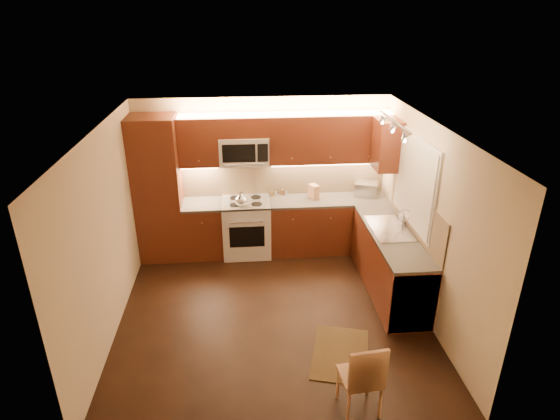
{
  "coord_description": "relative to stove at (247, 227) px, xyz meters",
  "views": [
    {
      "loc": [
        -0.35,
        -5.16,
        3.81
      ],
      "look_at": [
        0.15,
        0.55,
        1.25
      ],
      "focal_mm": 29.88,
      "sensor_mm": 36.0,
      "label": 1
    }
  ],
  "objects": [
    {
      "name": "spice_jar_b",
      "position": [
        0.44,
        0.22,
        0.49
      ],
      "size": [
        0.05,
        0.05,
        0.09
      ],
      "primitive_type": "cylinder",
      "rotation": [
        0.0,
        0.0,
        -0.28
      ],
      "color": "brown",
      "rests_on": "counter_back_right"
    },
    {
      "name": "counter_back_right",
      "position": [
        1.34,
        0.02,
        0.42
      ],
      "size": [
        1.92,
        0.6,
        0.04
      ],
      "primitive_type": "cube",
      "color": "#363331",
      "rests_on": "base_cab_back_right"
    },
    {
      "name": "dining_chair",
      "position": [
        1.05,
        -3.38,
        -0.02
      ],
      "size": [
        0.43,
        0.43,
        0.87
      ],
      "primitive_type": null,
      "rotation": [
        0.0,
        0.0,
        0.11
      ],
      "color": "#A5734A",
      "rests_on": "floor"
    },
    {
      "name": "base_cab_back_left",
      "position": [
        -0.69,
        0.02,
        -0.03
      ],
      "size": [
        0.62,
        0.6,
        0.86
      ],
      "primitive_type": "cube",
      "color": "#4E2210",
      "rests_on": "floor"
    },
    {
      "name": "wall_left",
      "position": [
        -1.7,
        -1.68,
        0.79
      ],
      "size": [
        0.01,
        4.0,
        2.5
      ],
      "primitive_type": "cube",
      "color": "beige",
      "rests_on": "ground"
    },
    {
      "name": "floor",
      "position": [
        0.3,
        -1.68,
        -0.46
      ],
      "size": [
        4.0,
        4.0,
        0.01
      ],
      "primitive_type": "cube",
      "color": "black",
      "rests_on": "ground"
    },
    {
      "name": "window_blinds",
      "position": [
        2.27,
        -1.12,
        1.14
      ],
      "size": [
        0.02,
        1.36,
        1.16
      ],
      "primitive_type": "cube",
      "color": "silver",
      "rests_on": "wall_right"
    },
    {
      "name": "upper_cab_bridge",
      "position": [
        0.0,
        0.15,
        1.63
      ],
      "size": [
        0.76,
        0.35,
        0.31
      ],
      "primitive_type": "cube",
      "color": "#4E2210",
      "rests_on": "wall_back"
    },
    {
      "name": "microwave",
      "position": [
        0.0,
        0.14,
        1.26
      ],
      "size": [
        0.76,
        0.38,
        0.44
      ],
      "primitive_type": null,
      "color": "silver",
      "rests_on": "wall_back"
    },
    {
      "name": "faucet",
      "position": [
        2.18,
        -1.12,
        0.59
      ],
      "size": [
        0.2,
        0.04,
        0.3
      ],
      "primitive_type": null,
      "color": "silver",
      "rests_on": "counter_right"
    },
    {
      "name": "sink",
      "position": [
        2.0,
        -1.12,
        0.52
      ],
      "size": [
        0.52,
        0.86,
        0.15
      ],
      "primitive_type": null,
      "color": "silver",
      "rests_on": "counter_right"
    },
    {
      "name": "window_frame",
      "position": [
        2.29,
        -1.12,
        1.14
      ],
      "size": [
        0.03,
        1.44,
        1.24
      ],
      "primitive_type": "cube",
      "color": "silver",
      "rests_on": "wall_right"
    },
    {
      "name": "upper_cab_right_corner",
      "position": [
        2.12,
        -0.28,
        1.42
      ],
      "size": [
        0.35,
        0.5,
        0.75
      ],
      "primitive_type": "cube",
      "color": "#4E2210",
      "rests_on": "wall_right"
    },
    {
      "name": "spice_jar_d",
      "position": [
        0.61,
        0.26,
        0.49
      ],
      "size": [
        0.06,
        0.06,
        0.1
      ],
      "primitive_type": "cylinder",
      "rotation": [
        0.0,
        0.0,
        0.21
      ],
      "color": "brown",
      "rests_on": "counter_back_right"
    },
    {
      "name": "wall_front",
      "position": [
        0.3,
        -3.67,
        0.79
      ],
      "size": [
        4.0,
        0.01,
        2.5
      ],
      "primitive_type": "cube",
      "color": "beige",
      "rests_on": "ground"
    },
    {
      "name": "upper_cab_back_left",
      "position": [
        -0.69,
        0.15,
        1.42
      ],
      "size": [
        0.62,
        0.35,
        0.75
      ],
      "primitive_type": "cube",
      "color": "#4E2210",
      "rests_on": "wall_back"
    },
    {
      "name": "ceiling",
      "position": [
        0.3,
        -1.68,
        2.04
      ],
      "size": [
        4.0,
        4.0,
        0.01
      ],
      "primitive_type": "cube",
      "color": "beige",
      "rests_on": "ground"
    },
    {
      "name": "backsplash_back",
      "position": [
        0.65,
        0.31,
        0.74
      ],
      "size": [
        3.3,
        0.02,
        0.6
      ],
      "primitive_type": "cube",
      "color": "tan",
      "rests_on": "wall_back"
    },
    {
      "name": "track_light_bar",
      "position": [
        1.85,
        -1.27,
        2.0
      ],
      "size": [
        0.04,
        1.2,
        0.03
      ],
      "primitive_type": "cube",
      "color": "silver",
      "rests_on": "ceiling"
    },
    {
      "name": "soap_bottle",
      "position": [
        2.24,
        -0.93,
        0.53
      ],
      "size": [
        0.11,
        0.11,
        0.19
      ],
      "primitive_type": "imported",
      "rotation": [
        0.0,
        0.0,
        0.42
      ],
      "color": "silver",
      "rests_on": "counter_right"
    },
    {
      "name": "knife_block",
      "position": [
        1.1,
        0.06,
        0.56
      ],
      "size": [
        0.17,
        0.2,
        0.24
      ],
      "primitive_type": "cube",
      "rotation": [
        0.0,
        0.0,
        0.41
      ],
      "color": "#A5734A",
      "rests_on": "counter_back_right"
    },
    {
      "name": "spice_jar_a",
      "position": [
        0.66,
        0.25,
        0.49
      ],
      "size": [
        0.06,
        0.06,
        0.1
      ],
      "primitive_type": "cylinder",
      "rotation": [
        0.0,
        0.0,
        -0.38
      ],
      "color": "silver",
      "rests_on": "counter_back_right"
    },
    {
      "name": "rug",
      "position": [
        1.04,
        -2.58,
        -0.45
      ],
      "size": [
        0.87,
        1.09,
        0.01
      ],
      "primitive_type": "cube",
      "rotation": [
        0.0,
        0.0,
        -0.26
      ],
      "color": "black",
      "rests_on": "floor"
    },
    {
      "name": "spice_jar_c",
      "position": [
        0.5,
        0.23,
        0.49
      ],
      "size": [
        0.05,
        0.05,
        0.09
      ],
      "primitive_type": "cylinder",
      "rotation": [
        0.0,
        0.0,
        -0.0
      ],
      "color": "silver",
      "rests_on": "counter_back_right"
    },
    {
      "name": "base_cab_back_right",
      "position": [
        1.34,
        0.02,
        -0.03
      ],
      "size": [
        1.92,
        0.6,
        0.86
      ],
      "primitive_type": "cube",
      "color": "#4E2210",
      "rests_on": "floor"
    },
    {
      "name": "wall_back",
      "position": [
        0.3,
        0.32,
        0.79
      ],
      "size": [
        4.0,
        0.01,
        2.5
      ],
      "primitive_type": "cube",
      "color": "beige",
      "rests_on": "ground"
    },
    {
      "name": "counter_right",
      "position": [
        2.0,
        -1.28,
        0.42
      ],
      "size": [
        0.6,
        2.0,
        0.04
      ],
      "primitive_type": "cube",
      "color": "#363331",
      "rests_on": "base_cab_right"
    },
    {
      "name": "pantry",
      "position": [
        -1.35,
        0.02,
        0.69
      ],
      "size": [
        0.7,
        0.6,
        2.3
      ],
      "primitive_type": "cube",
      "color": "#4E2210",
      "rests_on": "floor"
    },
    {
      "name": "counter_back_left",
      "position": [
        -0.69,
        0.02,
        0.42
      ],
      "size": [
        0.62,
        0.6,
        0.04
      ],
      "primitive_type": "cube",
      "color": "#363331",
      "rests_on": "base_cab_back_left"
    },
    {
      "name": "dishwasher",
      "position": [
        2.0,
        -1.98,
        -0.03
      ],
      "size": [
        0.58,
        0.6,
        0.84
      ],
      "primitive_type": "cube",
      "color": "silver",
      "rests_on": "floor"
    },
    {
      "name": "base_cab_right",
      "position": [
        2.0,
        -1.28,
        -0.03
      ],
      "size": [
        0.6,
        2.0,
        0.86
      ],
      "primitive_type": "cube",
      "color": "#4E2210",
      "rests_on": "floor"
    },
    {
      "name": "upper_cab_back_right",
      "position": [
        1.34,
        0.15,
        1.42
      ],
      "size": [
        1.92,
        0.35,
        0.75
      ],
      "primitive_type": "cube",
      "color": "#4E2210",
      "rests_on": "wall_back"
    },
    {
      "name": "backsplash_right",
      "position": [
        2.29,
        -1.28,
        0.74
      ],
      "size": [
        0.02,
        2.0,
        0.6
      ],
      "primitive_type": "cube",
      "color": "tan",
      "rests_on": "wall_right"
    },
    {
      "name": "kettle",
      "position": [
        -0.07,
        -0.18,
        0.58
      ],
      "size": [
        0.26,
        0.26,
        0.23
      ],
      "primitive_type": null,
      "rotation": [
        0.0,
        0.0,
        -0.41
      ],
      "color": "silver",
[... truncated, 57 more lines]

